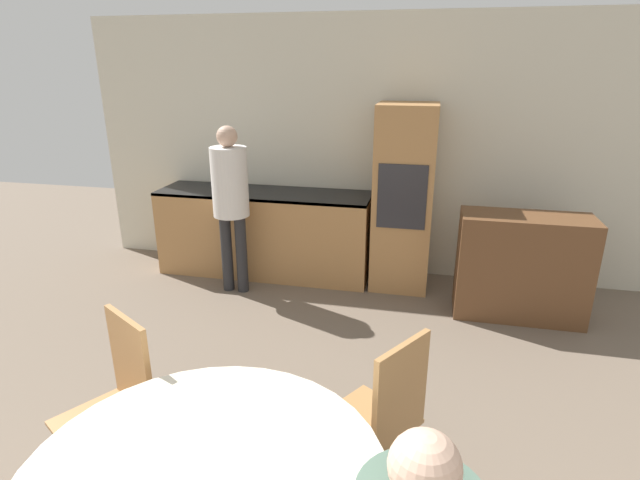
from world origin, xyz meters
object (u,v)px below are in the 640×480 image
at_px(oven_unit, 403,199).
at_px(chair_far_left, 118,398).
at_px(sideboard, 522,267).
at_px(person_standing, 230,193).
at_px(chair_far_right, 384,415).

distance_m(oven_unit, chair_far_left, 3.19).
height_order(sideboard, person_standing, person_standing).
xyz_separation_m(chair_far_right, person_standing, (-1.67, 2.23, 0.46)).
bearing_deg(chair_far_left, oven_unit, 98.51).
distance_m(chair_far_right, person_standing, 2.83).
bearing_deg(chair_far_right, sideboard, -170.43).
relative_size(oven_unit, chair_far_left, 1.86).
relative_size(oven_unit, chair_far_right, 1.86).
height_order(oven_unit, person_standing, oven_unit).
bearing_deg(oven_unit, chair_far_left, -112.79).
height_order(chair_far_left, chair_far_right, same).
xyz_separation_m(oven_unit, sideboard, (1.07, -0.46, -0.43)).
distance_m(chair_far_left, chair_far_right, 1.34).
xyz_separation_m(chair_far_left, person_standing, (-0.34, 2.40, 0.46)).
bearing_deg(sideboard, chair_far_left, -133.06).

